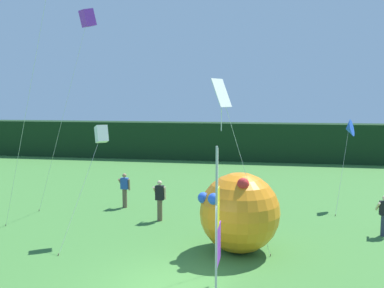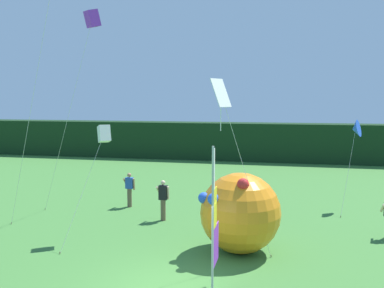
% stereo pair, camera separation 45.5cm
% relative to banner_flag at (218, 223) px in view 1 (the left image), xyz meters
% --- Properties ---
extents(distant_treeline, '(80.00, 2.40, 3.17)m').
position_rel_banner_flag_xyz_m(distant_treeline, '(-1.21, 25.09, -0.35)').
color(distant_treeline, black).
rests_on(distant_treeline, ground).
extents(banner_flag, '(0.06, 1.03, 4.05)m').
position_rel_banner_flag_xyz_m(banner_flag, '(0.00, 0.00, 0.00)').
color(banner_flag, '#B7B7BC').
rests_on(banner_flag, ground).
extents(person_near_banner, '(0.55, 0.48, 1.67)m').
position_rel_banner_flag_xyz_m(person_near_banner, '(-5.46, 8.20, -1.05)').
color(person_near_banner, brown).
rests_on(person_near_banner, ground).
extents(person_mid_field, '(0.55, 0.48, 1.76)m').
position_rel_banner_flag_xyz_m(person_mid_field, '(-3.23, 6.34, -1.00)').
color(person_mid_field, brown).
rests_on(person_mid_field, ground).
extents(person_far_right, '(0.55, 0.48, 1.58)m').
position_rel_banner_flag_xyz_m(person_far_right, '(5.73, 5.88, -1.10)').
color(person_far_right, '#2D334C').
rests_on(person_far_right, ground).
extents(inflatable_balloon, '(2.76, 2.75, 2.75)m').
position_rel_banner_flag_xyz_m(inflatable_balloon, '(0.38, 3.24, -0.56)').
color(inflatable_balloon, orange).
rests_on(inflatable_balloon, ground).
extents(kite_white_box_0, '(1.06, 2.59, 4.28)m').
position_rel_banner_flag_xyz_m(kite_white_box_0, '(-4.85, 3.98, 1.97)').
color(kite_white_box_0, brown).
rests_on(kite_white_box_0, ground).
extents(kite_purple_box_2, '(3.22, 0.79, 9.06)m').
position_rel_banner_flag_xyz_m(kite_purple_box_2, '(-6.37, 6.45, 6.68)').
color(kite_purple_box_2, brown).
rests_on(kite_purple_box_2, ground).
extents(kite_blue_delta_3, '(1.24, 2.75, 4.24)m').
position_rel_banner_flag_xyz_m(kite_blue_delta_3, '(5.18, 10.63, 1.84)').
color(kite_blue_delta_3, brown).
rests_on(kite_blue_delta_3, ground).
extents(kite_white_diamond_4, '(1.91, 1.33, 5.86)m').
position_rel_banner_flag_xyz_m(kite_white_diamond_4, '(-0.08, 2.05, 3.27)').
color(kite_white_diamond_4, brown).
rests_on(kite_white_diamond_4, ground).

